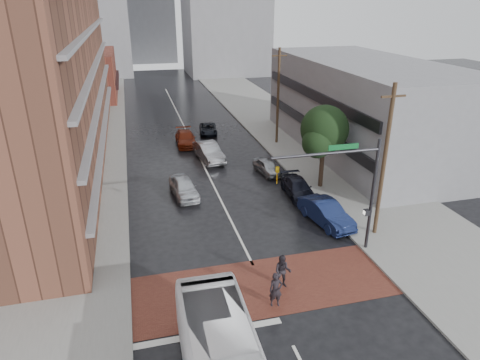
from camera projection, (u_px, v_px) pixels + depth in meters
ground at (266, 292)px, 22.82m from camera, size 160.00×160.00×0.00m
crosswalk at (263, 286)px, 23.26m from camera, size 14.00×5.00×0.02m
sidewalk_west at (80, 156)px, 42.45m from camera, size 9.00×90.00×0.15m
sidewalk_east at (296, 138)px, 47.72m from camera, size 9.00×90.00×0.15m
apartment_block at (22, 4)px, 35.55m from camera, size 10.00×44.00×28.00m
storefront_west at (89, 75)px, 66.86m from camera, size 8.00×16.00×7.00m
building_east at (364, 107)px, 42.68m from camera, size 11.00×26.00×9.00m
distant_tower_center at (148, 10)px, 102.85m from camera, size 12.00×10.00×24.00m
street_tree at (324, 132)px, 33.66m from camera, size 4.20×4.10×6.90m
signal_mast at (352, 182)px, 24.54m from camera, size 6.50×0.30×7.20m
utility_pole_near at (384, 162)px, 26.40m from camera, size 1.60×0.26×10.00m
utility_pole_far at (278, 96)px, 44.23m from camera, size 1.60×0.26×10.00m
pedestrian_a at (276, 290)px, 21.44m from camera, size 0.72×0.50×1.89m
pedestrian_b at (283, 272)px, 22.87m from camera, size 1.15×1.05×1.91m
car_travel_a at (184, 187)px, 33.59m from camera, size 2.26×4.62×1.52m
car_travel_b at (209, 152)px, 41.13m from camera, size 2.53×5.34×1.69m
car_travel_c at (186, 138)px, 45.55m from camera, size 2.13×4.96×1.42m
suv_travel at (208, 129)px, 49.34m from camera, size 2.47×4.39×1.16m
car_parked_near at (326, 213)px, 29.50m from camera, size 2.56×5.11×1.61m
car_parked_mid at (298, 188)px, 33.69m from camera, size 2.06×4.69×1.34m
car_parked_far at (268, 167)px, 38.03m from camera, size 2.09×3.96×1.28m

